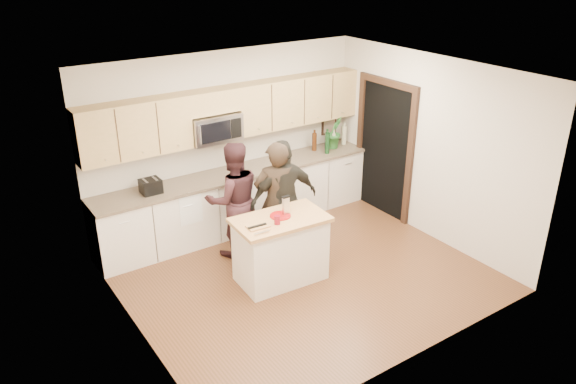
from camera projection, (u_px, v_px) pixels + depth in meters
floor at (303, 274)px, 7.57m from camera, size 4.50×4.50×0.00m
room_shell at (304, 154)px, 6.86m from camera, size 4.52×4.02×2.71m
back_cabinetry at (239, 199)px, 8.65m from camera, size 4.50×0.66×0.94m
upper_cabinetry at (233, 110)px, 8.22m from camera, size 4.50×0.33×0.75m
microwave at (214, 128)px, 8.09m from camera, size 0.76×0.41×0.40m
doorway at (385, 144)px, 8.92m from camera, size 0.06×1.25×2.20m
framed_picture at (329, 123)px, 9.54m from camera, size 0.30×0.03×0.38m
dish_towel at (186, 198)px, 7.89m from camera, size 0.34×0.60×0.48m
island at (281, 249)px, 7.29m from camera, size 1.24×0.77×0.90m
red_plate at (280, 216)px, 7.15m from camera, size 0.27×0.27×0.02m
box_grater at (286, 205)px, 7.13m from camera, size 0.10×0.05×0.25m
drink_glass at (277, 220)px, 6.94m from camera, size 0.08×0.08×0.11m
cutting_board at (258, 226)px, 6.88m from camera, size 0.28×0.19×0.02m
tongs at (257, 226)px, 6.85m from camera, size 0.25×0.05×0.02m
knife at (262, 232)px, 6.71m from camera, size 0.21×0.03×0.01m
toaster at (151, 186)px, 7.69m from camera, size 0.27×0.24×0.20m
bottle_cluster at (330, 138)px, 9.29m from camera, size 0.69×0.31×0.40m
orchid at (334, 132)px, 9.32m from camera, size 0.37×0.34×0.55m
woman_left at (276, 201)px, 7.69m from camera, size 0.73×0.61×1.70m
woman_center at (234, 200)px, 7.76m from camera, size 0.93×0.79×1.67m
woman_right at (284, 199)px, 7.76m from camera, size 1.04×0.53×1.70m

